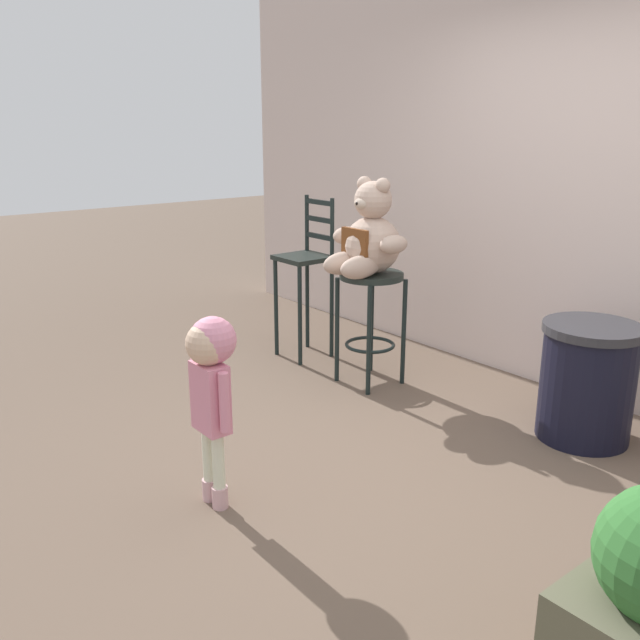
{
  "coord_description": "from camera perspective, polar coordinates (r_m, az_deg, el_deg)",
  "views": [
    {
      "loc": [
        2.19,
        -2.29,
        1.76
      ],
      "look_at": [
        -0.72,
        0.04,
        0.67
      ],
      "focal_mm": 38.0,
      "sensor_mm": 36.0,
      "label": 1
    }
  ],
  "objects": [
    {
      "name": "ground_plane",
      "position": [
        3.63,
        6.77,
        -12.86
      ],
      "size": [
        24.0,
        24.0,
        0.0
      ],
      "primitive_type": "plane",
      "color": "brown"
    },
    {
      "name": "building_wall",
      "position": [
        4.68,
        24.36,
        16.22
      ],
      "size": [
        7.4,
        0.3,
        3.73
      ],
      "primitive_type": "cube",
      "color": "beige",
      "rests_on": "ground_plane"
    },
    {
      "name": "bar_stool_with_teddy",
      "position": [
        4.63,
        4.3,
        1.38
      ],
      "size": [
        0.43,
        0.43,
        0.79
      ],
      "color": "black",
      "rests_on": "ground_plane"
    },
    {
      "name": "teddy_bear",
      "position": [
        4.51,
        4.15,
        6.86
      ],
      "size": [
        0.59,
        0.53,
        0.63
      ],
      "color": "#BFA290",
      "rests_on": "bar_stool_with_teddy"
    },
    {
      "name": "child_walking",
      "position": [
        3.12,
        -9.18,
        -4.29
      ],
      "size": [
        0.29,
        0.23,
        0.93
      ],
      "rotation": [
        0.0,
        0.0,
        2.2
      ],
      "color": "#D3A2A8",
      "rests_on": "ground_plane"
    },
    {
      "name": "trash_bin",
      "position": [
        4.15,
        21.58,
        -4.85
      ],
      "size": [
        0.55,
        0.55,
        0.68
      ],
      "color": "black",
      "rests_on": "ground_plane"
    },
    {
      "name": "bar_chair_empty",
      "position": [
        5.15,
        -1.16,
        4.34
      ],
      "size": [
        0.36,
        0.36,
        1.23
      ],
      "color": "black",
      "rests_on": "ground_plane"
    }
  ]
}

